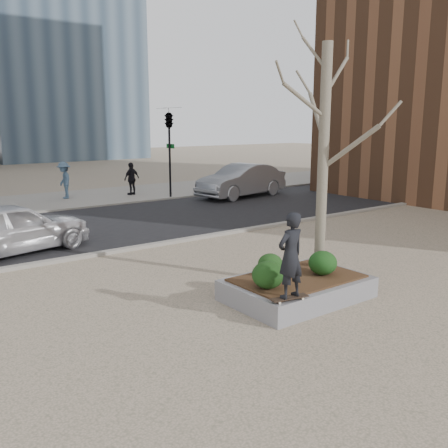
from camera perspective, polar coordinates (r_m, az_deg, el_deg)
ground at (r=10.51m, az=4.41°, el=-9.60°), size 120.00×120.00×0.00m
street at (r=18.91m, az=-15.94°, el=-0.41°), size 60.00×8.00×0.02m
far_sidewalk at (r=25.48m, az=-21.63°, el=2.23°), size 60.00×6.00×0.02m
planter at (r=11.09m, az=8.36°, el=-7.32°), size 3.00×2.00×0.45m
planter_mulch at (r=11.01m, az=8.40°, el=-6.11°), size 2.70×1.70×0.04m
sycamore_tree at (r=11.43m, az=11.42°, el=11.35°), size 2.80×2.80×6.60m
shrub_left at (r=10.14m, az=5.04°, el=-5.82°), size 0.65×0.65×0.55m
shrub_middle at (r=11.06m, az=5.31°, el=-4.58°), size 0.55×0.55×0.47m
shrub_right at (r=11.20m, az=11.22°, el=-4.38°), size 0.63×0.63×0.53m
skateboard at (r=9.68m, az=7.48°, el=-8.49°), size 0.80×0.34×0.08m
skateboarder at (r=9.42m, az=7.61°, el=-3.57°), size 0.62×0.42×1.65m
police_car at (r=15.69m, az=-23.10°, el=-0.42°), size 4.75×2.73×1.52m
car_silver at (r=25.62m, az=2.01°, el=4.99°), size 5.27×2.47×1.67m
car_third at (r=30.43m, az=15.84°, el=5.22°), size 4.47×2.09×1.26m
pedestrian_b at (r=26.18m, az=-17.78°, el=4.78°), size 0.79×1.25×1.84m
pedestrian_c at (r=26.71m, az=-10.50°, el=5.12°), size 1.08×0.69×1.70m
traffic_light_far at (r=25.55m, az=-6.23°, el=8.06°), size 0.60×2.48×4.50m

